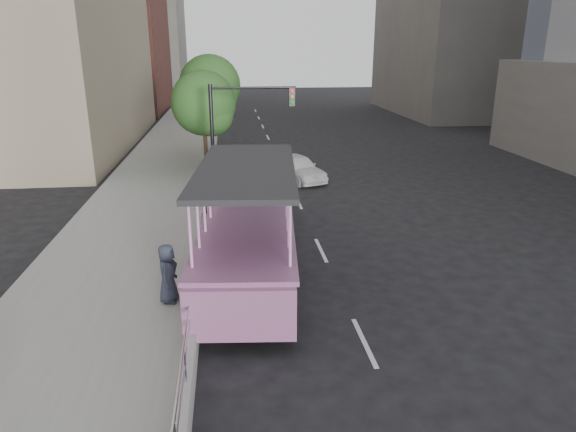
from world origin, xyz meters
name	(u,v)px	position (x,y,z in m)	size (l,w,h in m)	color
ground	(311,305)	(0.00, 0.00, 0.00)	(160.00, 160.00, 0.00)	black
sidewalk	(150,204)	(-5.75, 10.00, 0.15)	(5.50, 80.00, 0.30)	gray
kerb_wall	(200,266)	(-3.12, 2.00, 0.48)	(0.24, 30.00, 0.36)	#AFAFA9
guardrail	(199,246)	(-3.12, 2.00, 1.14)	(0.07, 22.00, 0.71)	silver
duck_boat	(250,224)	(-1.51, 3.27, 1.33)	(3.58, 11.02, 3.60)	black
car	(297,167)	(1.50, 14.04, 0.71)	(1.67, 4.14, 1.41)	silver
pedestrian_far	(168,273)	(-3.86, 0.15, 1.12)	(0.80, 0.52, 1.64)	#292F3D
parking_sign	(206,205)	(-3.00, 4.74, 1.61)	(0.17, 0.55, 2.52)	black
traffic_signal	(236,120)	(-1.70, 12.50, 3.50)	(4.20, 0.32, 5.20)	black
street_tree_near	(205,106)	(-3.30, 15.93, 3.82)	(3.52, 3.52, 5.72)	#312016
street_tree_far	(211,88)	(-3.10, 21.93, 4.31)	(3.97, 3.97, 6.45)	#312016
midrise_stone_b	(122,23)	(-16.00, 64.00, 10.00)	(16.00, 14.00, 20.00)	gray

